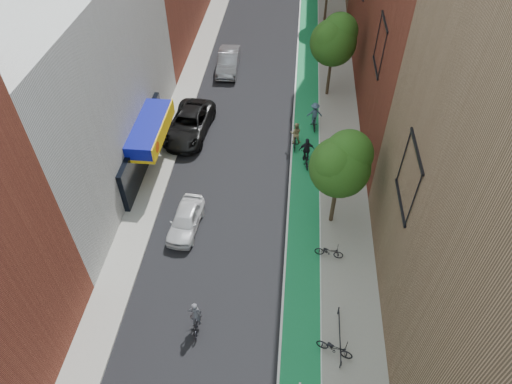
% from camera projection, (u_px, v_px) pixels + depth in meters
% --- Properties ---
extents(ground, '(160.00, 160.00, 0.00)m').
position_uv_depth(ground, '(213.00, 374.00, 20.97)').
color(ground, black).
rests_on(ground, ground).
extents(bike_lane, '(2.00, 68.00, 0.01)m').
position_uv_depth(bike_lane, '(307.00, 81.00, 39.13)').
color(bike_lane, '#167F3B').
rests_on(bike_lane, ground).
extents(sidewalk_left, '(2.00, 68.00, 0.15)m').
position_uv_depth(sidewalk_left, '(193.00, 75.00, 39.74)').
color(sidewalk_left, gray).
rests_on(sidewalk_left, ground).
extents(sidewalk_right, '(3.00, 68.00, 0.15)m').
position_uv_depth(sidewalk_right, '(337.00, 82.00, 38.92)').
color(sidewalk_right, gray).
rests_on(sidewalk_right, ground).
extents(building_left_white, '(8.00, 20.00, 12.00)m').
position_uv_depth(building_left_white, '(63.00, 86.00, 27.41)').
color(building_left_white, silver).
rests_on(building_left_white, ground).
extents(tree_near, '(3.40, 3.36, 6.42)m').
position_uv_depth(tree_near, '(341.00, 163.00, 24.43)').
color(tree_near, '#332619').
rests_on(tree_near, ground).
extents(tree_mid, '(3.55, 3.53, 6.74)m').
position_uv_depth(tree_mid, '(334.00, 39.00, 34.19)').
color(tree_mid, '#332619').
rests_on(tree_mid, ground).
extents(parked_car_white, '(1.86, 4.01, 1.33)m').
position_uv_depth(parked_car_white, '(186.00, 220.00, 26.87)').
color(parked_car_white, silver).
rests_on(parked_car_white, ground).
extents(parked_car_black, '(3.27, 6.23, 1.67)m').
position_uv_depth(parked_car_black, '(189.00, 124.00, 33.35)').
color(parked_car_black, black).
rests_on(parked_car_black, ground).
extents(parked_car_silver, '(1.87, 4.98, 1.62)m').
position_uv_depth(parked_car_silver, '(228.00, 61.00, 39.99)').
color(parked_car_silver, gray).
rests_on(parked_car_silver, ground).
extents(cyclist_lead, '(0.74, 1.66, 2.01)m').
position_uv_depth(cyclist_lead, '(196.00, 320.00, 22.18)').
color(cyclist_lead, black).
rests_on(cyclist_lead, ground).
extents(cyclist_lane_near, '(0.80, 1.70, 1.97)m').
position_uv_depth(cyclist_lane_near, '(295.00, 137.00, 32.26)').
color(cyclist_lane_near, black).
rests_on(cyclist_lane_near, ground).
extents(cyclist_lane_mid, '(1.10, 1.75, 2.13)m').
position_uv_depth(cyclist_lane_mid, '(306.00, 155.00, 30.88)').
color(cyclist_lane_mid, black).
rests_on(cyclist_lane_mid, ground).
extents(cyclist_lane_far, '(1.17, 1.85, 2.07)m').
position_uv_depth(cyclist_lane_far, '(314.00, 117.00, 33.86)').
color(cyclist_lane_far, black).
rests_on(cyclist_lane_far, ground).
extents(parked_bike_near, '(1.89, 1.18, 0.94)m').
position_uv_depth(parked_bike_near, '(335.00, 348.00, 21.24)').
color(parked_bike_near, black).
rests_on(parked_bike_near, sidewalk_right).
extents(parked_bike_far, '(1.68, 0.79, 0.85)m').
position_uv_depth(parked_bike_far, '(329.00, 251.00, 25.33)').
color(parked_bike_far, black).
rests_on(parked_bike_far, sidewalk_right).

